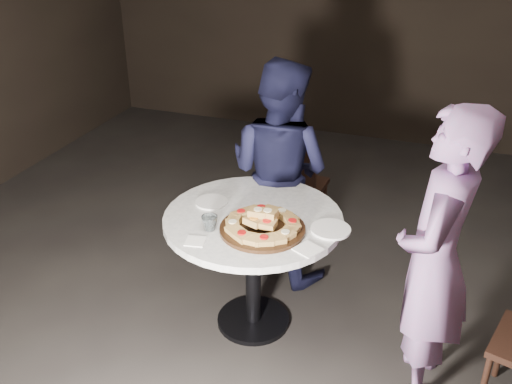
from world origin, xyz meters
TOP-DOWN VIEW (x-y plane):
  - floor at (0.00, 0.00)m, footprint 7.00×7.00m
  - table at (-0.10, 0.12)m, footprint 1.07×1.07m
  - serving_board at (0.00, -0.01)m, footprint 0.57×0.57m
  - focaccia_pile at (0.00, -0.01)m, footprint 0.42×0.42m
  - plate_left at (-0.39, 0.18)m, footprint 0.23×0.23m
  - plate_right at (0.35, 0.11)m, footprint 0.23×0.23m
  - water_glass at (-0.27, -0.10)m, footprint 0.12×0.12m
  - napkin_near at (-0.30, -0.24)m, footprint 0.12×0.12m
  - napkin_far at (0.29, -0.12)m, footprint 0.17×0.17m
  - chair_far at (-0.15, 1.17)m, footprint 0.41×0.43m
  - diner_navy at (-0.15, 0.75)m, footprint 0.87×0.76m
  - diner_teal at (0.91, -0.06)m, footprint 0.46×0.63m

SIDE VIEW (x-z plane):
  - floor at x=0.00m, z-range 0.00..0.00m
  - chair_far at x=-0.15m, z-range 0.06..0.90m
  - table at x=-0.10m, z-range 0.24..1.02m
  - diner_navy at x=-0.15m, z-range 0.00..1.54m
  - napkin_near at x=-0.30m, z-range 0.78..0.78m
  - napkin_far at x=0.29m, z-range 0.78..0.78m
  - plate_left at x=-0.39m, z-range 0.78..0.79m
  - plate_right at x=0.35m, z-range 0.78..0.79m
  - serving_board at x=0.00m, z-range 0.78..0.80m
  - diner_teal at x=0.91m, z-range 0.00..1.62m
  - water_glass at x=-0.27m, z-range 0.78..0.86m
  - focaccia_pile at x=0.00m, z-range 0.77..0.88m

